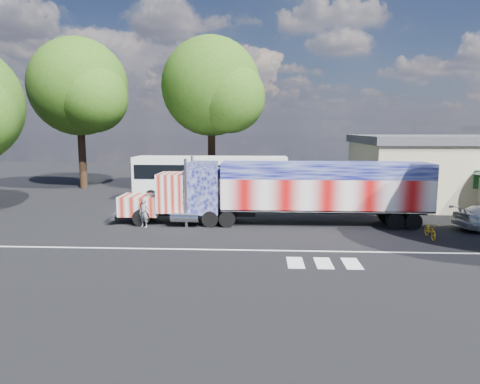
{
  "coord_description": "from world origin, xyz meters",
  "views": [
    {
      "loc": [
        1.36,
        -22.61,
        5.69
      ],
      "look_at": [
        0.0,
        3.0,
        1.9
      ],
      "focal_mm": 32.0,
      "sensor_mm": 36.0,
      "label": 1
    }
  ],
  "objects_px": {
    "semi_truck": "(285,190)",
    "tree_nw_a": "(80,87)",
    "coach_bus": "(211,178)",
    "woman": "(144,213)",
    "bicycle": "(430,230)",
    "tree_n_mid": "(213,87)"
  },
  "relations": [
    {
      "from": "bicycle",
      "to": "coach_bus",
      "type": "bearing_deg",
      "value": 141.68
    },
    {
      "from": "tree_nw_a",
      "to": "semi_truck",
      "type": "bearing_deg",
      "value": -38.52
    },
    {
      "from": "semi_truck",
      "to": "woman",
      "type": "distance_m",
      "value": 8.45
    },
    {
      "from": "coach_bus",
      "to": "tree_n_mid",
      "type": "height_order",
      "value": "tree_n_mid"
    },
    {
      "from": "bicycle",
      "to": "tree_n_mid",
      "type": "relative_size",
      "value": 0.11
    },
    {
      "from": "tree_nw_a",
      "to": "woman",
      "type": "bearing_deg",
      "value": -57.37
    },
    {
      "from": "semi_truck",
      "to": "tree_n_mid",
      "type": "relative_size",
      "value": 1.34
    },
    {
      "from": "semi_truck",
      "to": "coach_bus",
      "type": "xyz_separation_m",
      "value": [
        -5.49,
        8.34,
        -0.24
      ]
    },
    {
      "from": "tree_nw_a",
      "to": "coach_bus",
      "type": "bearing_deg",
      "value": -26.17
    },
    {
      "from": "coach_bus",
      "to": "woman",
      "type": "bearing_deg",
      "value": -106.07
    },
    {
      "from": "coach_bus",
      "to": "tree_n_mid",
      "type": "xyz_separation_m",
      "value": [
        -0.47,
        5.88,
        7.64
      ]
    },
    {
      "from": "bicycle",
      "to": "tree_n_mid",
      "type": "height_order",
      "value": "tree_n_mid"
    },
    {
      "from": "semi_truck",
      "to": "tree_nw_a",
      "type": "distance_m",
      "value": 24.81
    },
    {
      "from": "tree_n_mid",
      "to": "tree_nw_a",
      "type": "distance_m",
      "value": 12.56
    },
    {
      "from": "semi_truck",
      "to": "tree_n_mid",
      "type": "xyz_separation_m",
      "value": [
        -5.96,
        14.21,
        7.39
      ]
    },
    {
      "from": "semi_truck",
      "to": "woman",
      "type": "xyz_separation_m",
      "value": [
        -8.26,
        -1.28,
        -1.22
      ]
    },
    {
      "from": "coach_bus",
      "to": "tree_nw_a",
      "type": "distance_m",
      "value": 16.43
    },
    {
      "from": "semi_truck",
      "to": "tree_nw_a",
      "type": "bearing_deg",
      "value": 141.48
    },
    {
      "from": "coach_bus",
      "to": "semi_truck",
      "type": "bearing_deg",
      "value": -56.63
    },
    {
      "from": "coach_bus",
      "to": "woman",
      "type": "relative_size",
      "value": 7.17
    },
    {
      "from": "bicycle",
      "to": "tree_n_mid",
      "type": "bearing_deg",
      "value": 130.84
    },
    {
      "from": "woman",
      "to": "bicycle",
      "type": "height_order",
      "value": "woman"
    }
  ]
}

